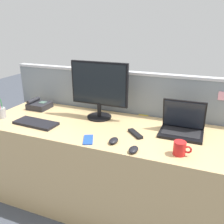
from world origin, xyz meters
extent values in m
plane|color=#424751|center=(0.00, 0.00, 0.00)|extent=(10.00, 10.00, 0.00)
cube|color=tan|center=(0.00, 0.00, 0.38)|extent=(2.21, 0.74, 0.76)
cube|color=gray|center=(0.00, 0.41, 0.56)|extent=(2.40, 0.06, 1.13)
cube|color=#B7BAC1|center=(0.00, 0.41, 1.14)|extent=(2.40, 0.07, 0.02)
cube|color=beige|center=(0.60, 0.38, 0.77)|extent=(0.11, 0.01, 0.08)
cube|color=pink|center=(0.83, 0.38, 1.02)|extent=(0.07, 0.01, 0.07)
cube|color=yellow|center=(0.18, 0.38, 0.73)|extent=(0.09, 0.01, 0.08)
cylinder|color=black|center=(-0.17, 0.17, 0.77)|extent=(0.22, 0.22, 0.02)
cylinder|color=black|center=(-0.17, 0.17, 0.84)|extent=(0.04, 0.04, 0.12)
cube|color=black|center=(-0.17, 0.18, 1.07)|extent=(0.52, 0.03, 0.38)
cube|color=black|center=(-0.17, 0.17, 1.07)|extent=(0.49, 0.01, 0.35)
cube|color=black|center=(0.56, 0.07, 0.77)|extent=(0.32, 0.23, 0.02)
cube|color=black|center=(0.56, 0.08, 0.78)|extent=(0.28, 0.16, 0.00)
cube|color=black|center=(0.56, 0.16, 0.90)|extent=(0.32, 0.07, 0.24)
cube|color=black|center=(0.56, 0.15, 0.90)|extent=(0.30, 0.06, 0.22)
cube|color=#232328|center=(-0.83, 0.18, 0.79)|extent=(0.20, 0.19, 0.06)
cube|color=#4C6B5B|center=(-0.81, 0.21, 0.82)|extent=(0.06, 0.07, 0.01)
cylinder|color=#232328|center=(-0.90, 0.18, 0.84)|extent=(0.04, 0.17, 0.04)
cube|color=black|center=(-0.61, -0.17, 0.77)|extent=(0.39, 0.18, 0.02)
ellipsoid|color=black|center=(0.13, -0.24, 0.78)|extent=(0.06, 0.10, 0.03)
ellipsoid|color=black|center=(0.30, -0.31, 0.78)|extent=(0.06, 0.10, 0.03)
cylinder|color=#99999E|center=(-0.99, -0.15, 0.81)|extent=(0.08, 0.08, 0.09)
cylinder|color=red|center=(-0.98, -0.17, 0.87)|extent=(0.02, 0.02, 0.15)
cylinder|color=black|center=(-1.01, -0.14, 0.86)|extent=(0.01, 0.02, 0.12)
cylinder|color=#238438|center=(-0.98, -0.15, 0.87)|extent=(0.01, 0.02, 0.14)
cube|color=blue|center=(-0.06, -0.27, 0.76)|extent=(0.12, 0.17, 0.01)
cube|color=black|center=(0.23, -0.05, 0.77)|extent=(0.15, 0.15, 0.02)
cylinder|color=red|center=(0.58, -0.23, 0.81)|extent=(0.08, 0.08, 0.09)
torus|color=red|center=(0.64, -0.23, 0.81)|extent=(0.05, 0.01, 0.05)
camera|label=1|loc=(0.70, -1.71, 1.57)|focal=39.33mm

